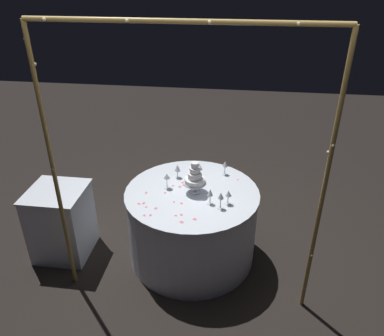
{
  "coord_description": "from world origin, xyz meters",
  "views": [
    {
      "loc": [
        -0.41,
        3.07,
        2.74
      ],
      "look_at": [
        0.0,
        0.0,
        1.05
      ],
      "focal_mm": 35.25,
      "sensor_mm": 36.0,
      "label": 1
    }
  ],
  "objects_px": {
    "decorative_arch": "(183,140)",
    "wine_glass_0": "(210,193)",
    "tiered_cake": "(195,177)",
    "wine_glass_3": "(228,194)",
    "wine_glass_5": "(199,168)",
    "wine_glass_2": "(167,177)",
    "side_table": "(61,222)",
    "main_table": "(192,224)",
    "wine_glass_4": "(221,197)",
    "wine_glass_6": "(225,165)",
    "wine_glass_1": "(177,168)"
  },
  "relations": [
    {
      "from": "main_table",
      "to": "wine_glass_1",
      "type": "height_order",
      "value": "wine_glass_1"
    },
    {
      "from": "main_table",
      "to": "wine_glass_6",
      "type": "relative_size",
      "value": 8.57
    },
    {
      "from": "wine_glass_1",
      "to": "wine_glass_4",
      "type": "xyz_separation_m",
      "value": [
        -0.48,
        0.5,
        0.02
      ]
    },
    {
      "from": "wine_glass_3",
      "to": "wine_glass_5",
      "type": "height_order",
      "value": "wine_glass_5"
    },
    {
      "from": "tiered_cake",
      "to": "wine_glass_2",
      "type": "distance_m",
      "value": 0.29
    },
    {
      "from": "main_table",
      "to": "wine_glass_6",
      "type": "height_order",
      "value": "wine_glass_6"
    },
    {
      "from": "side_table",
      "to": "tiered_cake",
      "type": "xyz_separation_m",
      "value": [
        -1.38,
        -0.12,
        0.57
      ]
    },
    {
      "from": "tiered_cake",
      "to": "wine_glass_2",
      "type": "height_order",
      "value": "tiered_cake"
    },
    {
      "from": "side_table",
      "to": "wine_glass_5",
      "type": "bearing_deg",
      "value": -163.98
    },
    {
      "from": "decorative_arch",
      "to": "main_table",
      "type": "bearing_deg",
      "value": -89.88
    },
    {
      "from": "main_table",
      "to": "wine_glass_1",
      "type": "relative_size",
      "value": 8.98
    },
    {
      "from": "side_table",
      "to": "main_table",
      "type": "bearing_deg",
      "value": -174.76
    },
    {
      "from": "decorative_arch",
      "to": "wine_glass_5",
      "type": "height_order",
      "value": "decorative_arch"
    },
    {
      "from": "wine_glass_3",
      "to": "wine_glass_6",
      "type": "relative_size",
      "value": 0.94
    },
    {
      "from": "side_table",
      "to": "wine_glass_2",
      "type": "xyz_separation_m",
      "value": [
        -1.09,
        -0.17,
        0.53
      ]
    },
    {
      "from": "main_table",
      "to": "tiered_cake",
      "type": "height_order",
      "value": "tiered_cake"
    },
    {
      "from": "wine_glass_1",
      "to": "wine_glass_4",
      "type": "height_order",
      "value": "wine_glass_4"
    },
    {
      "from": "wine_glass_0",
      "to": "wine_glass_2",
      "type": "height_order",
      "value": "wine_glass_2"
    },
    {
      "from": "main_table",
      "to": "wine_glass_4",
      "type": "distance_m",
      "value": 0.64
    },
    {
      "from": "wine_glass_0",
      "to": "wine_glass_1",
      "type": "distance_m",
      "value": 0.58
    },
    {
      "from": "decorative_arch",
      "to": "side_table",
      "type": "distance_m",
      "value": 1.85
    },
    {
      "from": "side_table",
      "to": "wine_glass_3",
      "type": "xyz_separation_m",
      "value": [
        -1.7,
        0.04,
        0.51
      ]
    },
    {
      "from": "wine_glass_0",
      "to": "wine_glass_6",
      "type": "relative_size",
      "value": 1.02
    },
    {
      "from": "main_table",
      "to": "wine_glass_5",
      "type": "xyz_separation_m",
      "value": [
        -0.04,
        -0.27,
        0.52
      ]
    },
    {
      "from": "main_table",
      "to": "decorative_arch",
      "type": "bearing_deg",
      "value": 90.12
    },
    {
      "from": "wine_glass_6",
      "to": "wine_glass_3",
      "type": "bearing_deg",
      "value": 96.2
    },
    {
      "from": "decorative_arch",
      "to": "wine_glass_1",
      "type": "bearing_deg",
      "value": -76.82
    },
    {
      "from": "wine_glass_2",
      "to": "wine_glass_6",
      "type": "bearing_deg",
      "value": -147.7
    },
    {
      "from": "wine_glass_4",
      "to": "wine_glass_3",
      "type": "bearing_deg",
      "value": -128.98
    },
    {
      "from": "decorative_arch",
      "to": "wine_glass_1",
      "type": "distance_m",
      "value": 1.07
    },
    {
      "from": "wine_glass_1",
      "to": "wine_glass_2",
      "type": "bearing_deg",
      "value": 72.16
    },
    {
      "from": "wine_glass_0",
      "to": "wine_glass_4",
      "type": "distance_m",
      "value": 0.12
    },
    {
      "from": "wine_glass_1",
      "to": "wine_glass_4",
      "type": "relative_size",
      "value": 0.88
    },
    {
      "from": "decorative_arch",
      "to": "wine_glass_6",
      "type": "relative_size",
      "value": 15.85
    },
    {
      "from": "decorative_arch",
      "to": "wine_glass_0",
      "type": "height_order",
      "value": "decorative_arch"
    },
    {
      "from": "tiered_cake",
      "to": "wine_glass_4",
      "type": "bearing_deg",
      "value": 137.8
    },
    {
      "from": "wine_glass_1",
      "to": "wine_glass_2",
      "type": "xyz_separation_m",
      "value": [
        0.07,
        0.22,
        0.02
      ]
    },
    {
      "from": "wine_glass_3",
      "to": "main_table",
      "type": "bearing_deg",
      "value": -24.22
    },
    {
      "from": "decorative_arch",
      "to": "wine_glass_3",
      "type": "bearing_deg",
      "value": -133.22
    },
    {
      "from": "main_table",
      "to": "wine_glass_2",
      "type": "bearing_deg",
      "value": -9.92
    },
    {
      "from": "main_table",
      "to": "wine_glass_4",
      "type": "bearing_deg",
      "value": 140.63
    },
    {
      "from": "wine_glass_1",
      "to": "wine_glass_6",
      "type": "xyz_separation_m",
      "value": [
        -0.48,
        -0.13,
        0.01
      ]
    },
    {
      "from": "side_table",
      "to": "wine_glass_6",
      "type": "bearing_deg",
      "value": -162.59
    },
    {
      "from": "wine_glass_5",
      "to": "main_table",
      "type": "bearing_deg",
      "value": 81.98
    },
    {
      "from": "tiered_cake",
      "to": "side_table",
      "type": "bearing_deg",
      "value": 5.13
    },
    {
      "from": "wine_glass_4",
      "to": "wine_glass_6",
      "type": "relative_size",
      "value": 1.08
    },
    {
      "from": "wine_glass_4",
      "to": "wine_glass_6",
      "type": "distance_m",
      "value": 0.63
    },
    {
      "from": "tiered_cake",
      "to": "wine_glass_0",
      "type": "relative_size",
      "value": 2.07
    },
    {
      "from": "wine_glass_0",
      "to": "wine_glass_4",
      "type": "bearing_deg",
      "value": 148.43
    },
    {
      "from": "wine_glass_2",
      "to": "wine_glass_5",
      "type": "distance_m",
      "value": 0.37
    }
  ]
}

